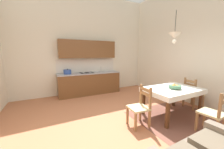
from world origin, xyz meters
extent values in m
cube|color=#B7704C|center=(0.00, 0.00, -0.05)|extent=(6.15, 6.20, 0.10)
cube|color=silver|center=(0.00, 2.86, 2.06)|extent=(6.15, 0.12, 4.12)
cube|color=silver|center=(2.83, 0.00, 2.06)|extent=(0.12, 6.20, 4.12)
cube|color=brown|center=(1.45, -0.49, 0.00)|extent=(2.10, 1.60, 0.01)
cube|color=brown|center=(0.07, 2.49, 0.43)|extent=(2.51, 0.60, 0.86)
cube|color=#9E9EA3|center=(0.07, 2.48, 0.88)|extent=(2.54, 0.63, 0.04)
cube|color=silver|center=(0.07, 2.78, 1.18)|extent=(2.51, 0.01, 0.55)
cube|color=brown|center=(0.07, 2.62, 1.85)|extent=(2.31, 0.34, 0.70)
cube|color=black|center=(0.07, 2.22, 0.04)|extent=(2.47, 0.02, 0.09)
cylinder|color=silver|center=(0.63, 2.49, 0.90)|extent=(0.34, 0.34, 0.02)
cylinder|color=silver|center=(0.63, 2.63, 1.01)|extent=(0.02, 0.02, 0.22)
cube|color=black|center=(-0.06, 2.49, 0.91)|extent=(0.52, 0.42, 0.01)
cylinder|color=silver|center=(-0.19, 2.39, 0.92)|extent=(0.11, 0.11, 0.01)
cylinder|color=silver|center=(0.07, 2.39, 0.92)|extent=(0.11, 0.11, 0.01)
cylinder|color=silver|center=(-0.19, 2.59, 0.92)|extent=(0.11, 0.11, 0.01)
cylinder|color=silver|center=(0.07, 2.59, 0.92)|extent=(0.11, 0.11, 0.01)
cylinder|color=#2D4C9E|center=(-0.81, 2.47, 0.98)|extent=(0.28, 0.28, 0.15)
cylinder|color=#2D4C9E|center=(-0.81, 2.47, 1.06)|extent=(0.29, 0.29, 0.02)
sphere|color=black|center=(-0.81, 2.47, 1.08)|extent=(0.04, 0.04, 0.04)
cube|color=#56331C|center=(1.45, -0.39, 0.74)|extent=(1.38, 0.92, 0.02)
cube|color=#56331C|center=(0.82, -0.80, 0.36)|extent=(0.07, 0.07, 0.73)
cube|color=#56331C|center=(2.08, -0.79, 0.36)|extent=(0.07, 0.07, 0.73)
cube|color=#56331C|center=(0.82, 0.00, 0.36)|extent=(0.07, 0.07, 0.73)
cube|color=#56331C|center=(2.07, 0.01, 0.36)|extent=(0.07, 0.07, 0.73)
cube|color=white|center=(1.45, -0.39, 0.75)|extent=(1.44, 0.98, 0.00)
cube|color=white|center=(1.45, -0.88, 0.69)|extent=(1.43, 0.01, 0.12)
cube|color=white|center=(1.45, 0.09, 0.69)|extent=(1.43, 0.01, 0.12)
cube|color=white|center=(0.73, -0.40, 0.69)|extent=(0.01, 0.98, 0.12)
cube|color=white|center=(2.17, -0.39, 0.69)|extent=(0.01, 0.98, 0.12)
cube|color=#D1BC89|center=(1.50, -1.31, 0.43)|extent=(0.45, 0.45, 0.04)
cube|color=#996B42|center=(1.31, -1.15, 0.21)|extent=(0.05, 0.05, 0.41)
cube|color=#996B42|center=(1.67, -1.12, 0.21)|extent=(0.05, 0.05, 0.41)
cube|color=#996B42|center=(1.34, -1.50, 0.46)|extent=(0.05, 0.05, 0.93)
cube|color=#996B42|center=(1.52, -1.49, 0.74)|extent=(0.32, 0.05, 0.07)
cube|color=#D1BC89|center=(2.49, -0.35, 0.43)|extent=(0.48, 0.48, 0.04)
cube|color=#996B42|center=(2.70, -0.20, 0.21)|extent=(0.05, 0.05, 0.41)
cube|color=#996B42|center=(2.64, -0.56, 0.21)|extent=(0.05, 0.05, 0.41)
cube|color=#996B42|center=(2.34, -0.14, 0.46)|extent=(0.05, 0.05, 0.93)
cube|color=#996B42|center=(2.28, -0.50, 0.46)|extent=(0.05, 0.05, 0.93)
cube|color=#996B42|center=(2.31, -0.32, 0.84)|extent=(0.07, 0.32, 0.07)
cube|color=#996B42|center=(2.31, -0.32, 0.74)|extent=(0.07, 0.32, 0.07)
cube|color=#D1BC89|center=(0.32, -0.41, 0.43)|extent=(0.46, 0.46, 0.04)
cube|color=#996B42|center=(0.12, -0.57, 0.21)|extent=(0.05, 0.05, 0.41)
cube|color=#996B42|center=(0.15, -0.22, 0.21)|extent=(0.05, 0.05, 0.41)
cube|color=#996B42|center=(0.48, -0.61, 0.46)|extent=(0.05, 0.05, 0.93)
cube|color=#996B42|center=(0.51, -0.25, 0.46)|extent=(0.05, 0.05, 0.93)
cube|color=#996B42|center=(0.50, -0.43, 0.84)|extent=(0.05, 0.32, 0.07)
cube|color=#996B42|center=(0.50, -0.43, 0.74)|extent=(0.05, 0.32, 0.07)
cube|color=#6E604E|center=(0.49, -1.89, 0.45)|extent=(0.58, 0.54, 0.10)
cylinder|color=#4C7F5B|center=(1.44, -0.47, 0.77)|extent=(0.17, 0.17, 0.02)
cylinder|color=#4C7F5B|center=(1.44, -0.47, 0.81)|extent=(0.30, 0.30, 0.07)
sphere|color=orange|center=(1.39, -0.46, 0.82)|extent=(0.09, 0.09, 0.09)
sphere|color=orange|center=(1.50, -0.49, 0.82)|extent=(0.08, 0.08, 0.08)
sphere|color=orange|center=(1.44, -0.44, 0.83)|extent=(0.10, 0.10, 0.10)
cylinder|color=black|center=(1.45, -0.34, 2.43)|extent=(0.01, 0.01, 0.57)
cone|color=silver|center=(1.45, -0.34, 2.11)|extent=(0.32, 0.32, 0.14)
sphere|color=white|center=(1.45, -0.34, 1.97)|extent=(0.11, 0.11, 0.11)
camera|label=1|loc=(-1.48, -2.62, 1.63)|focal=20.58mm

